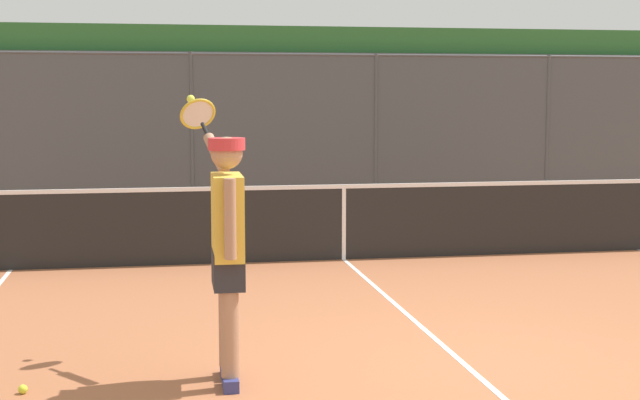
{
  "coord_description": "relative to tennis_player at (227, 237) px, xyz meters",
  "views": [
    {
      "loc": [
        2.35,
        6.67,
        2.1
      ],
      "look_at": [
        0.74,
        -2.3,
        1.05
      ],
      "focal_mm": 51.89,
      "sensor_mm": 36.0,
      "label": 1
    }
  ],
  "objects": [
    {
      "name": "fence_backdrop",
      "position": [
        -1.85,
        -10.67,
        0.57
      ],
      "size": [
        19.82,
        1.37,
        3.32
      ],
      "color": "#474C51",
      "rests_on": "ground"
    },
    {
      "name": "tennis_net",
      "position": [
        -1.85,
        -4.79,
        -0.58
      ],
      "size": [
        10.54,
        0.09,
        1.07
      ],
      "color": "#2D2D2D",
      "rests_on": "ground"
    },
    {
      "name": "ground_plane",
      "position": [
        -1.85,
        -0.09,
        -1.07
      ],
      "size": [
        60.0,
        60.0,
        0.0
      ],
      "primitive_type": "plane",
      "color": "#A8603D"
    },
    {
      "name": "tennis_ball_by_sideline",
      "position": [
        1.45,
        0.01,
        -1.04
      ],
      "size": [
        0.07,
        0.07,
        0.07
      ],
      "primitive_type": "sphere",
      "color": "#CCDB33",
      "rests_on": "ground"
    },
    {
      "name": "tennis_player",
      "position": [
        0.0,
        0.0,
        0.0
      ],
      "size": [
        0.46,
        1.46,
        2.09
      ],
      "rotation": [
        0.0,
        0.0,
        -1.59
      ],
      "color": "navy",
      "rests_on": "ground"
    }
  ]
}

